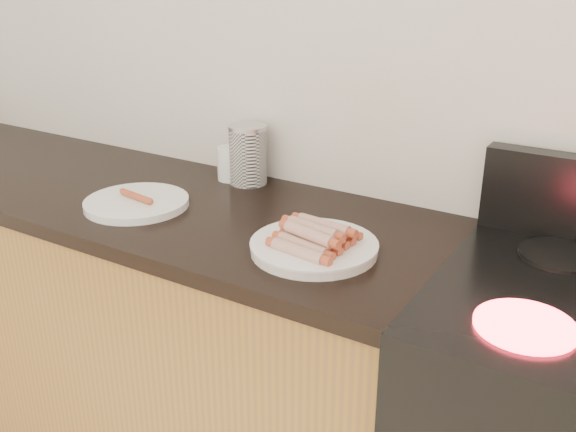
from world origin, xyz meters
The scene contains 11 objects.
wall_back centered at (0.00, 2.00, 1.30)m, with size 4.00×0.04×2.60m, color silver.
cabinet_base centered at (-0.70, 1.69, 0.43)m, with size 2.20×0.59×0.86m, color olive.
counter_slab centered at (-0.70, 1.69, 0.88)m, with size 2.20×0.62×0.04m, color black.
burner_near_left centered at (0.61, 1.51, 0.92)m, with size 0.18×0.18×0.01m, color #FF1E2D.
burner_far_left centered at (0.61, 1.84, 0.92)m, with size 0.18×0.18×0.01m, color black.
main_plate centered at (0.12, 1.60, 0.91)m, with size 0.29×0.29×0.02m, color white.
side_plate centered at (-0.43, 1.60, 0.91)m, with size 0.28×0.28×0.02m, color white.
hotdog_pile centered at (0.12, 1.60, 0.94)m, with size 0.13×0.20×0.05m.
plain_sausages centered at (-0.43, 1.60, 0.93)m, with size 0.12×0.04×0.02m.
canister centered at (-0.28, 1.92, 0.99)m, with size 0.11×0.11×0.18m.
mug centered at (-0.34, 1.92, 0.95)m, with size 0.08×0.08×0.10m, color white.
Camera 1 is at (0.77, 0.45, 1.53)m, focal length 40.00 mm.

